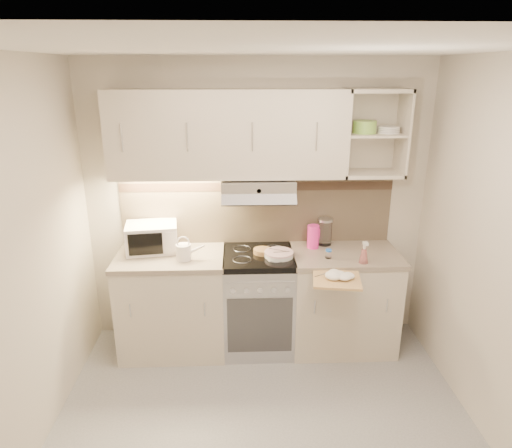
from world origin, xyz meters
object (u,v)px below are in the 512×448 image
Objects in this scene: microwave at (152,237)px; glass_jar at (325,232)px; plate_stack at (279,254)px; spray_bottle at (364,254)px; pink_pitcher at (313,237)px; cutting_board at (337,280)px; electric_range at (258,301)px; watering_can at (185,251)px.

glass_jar is (1.52, 0.08, 0.00)m from microwave.
spray_bottle is at bearing -12.99° from plate_stack.
pink_pitcher is 0.58× the size of cutting_board.
electric_range is 1.92× the size of microwave.
pink_pitcher is 0.50m from spray_bottle.
spray_bottle is (0.36, -0.35, -0.03)m from pink_pitcher.
pink_pitcher is 0.61m from cutting_board.
plate_stack is 1.01× the size of glass_jar.
microwave is 1.92× the size of glass_jar.
watering_can is at bearing 175.21° from pink_pitcher.
spray_bottle reaches higher than plate_stack.
plate_stack is 0.52m from glass_jar.
plate_stack is (1.08, -0.18, -0.10)m from microwave.
watering_can is at bearing -171.08° from electric_range.
electric_range is at bearing 165.82° from spray_bottle.
glass_jar reaches higher than plate_stack.
plate_stack is at bearing 0.89° from watering_can.
cutting_board is at bearing -97.35° from pink_pitcher.
watering_can is at bearing -43.12° from microwave.
glass_jar reaches higher than spray_bottle.
spray_bottle is (0.24, -0.42, -0.05)m from glass_jar.
watering_can is 0.99× the size of plate_stack.
glass_jar is at bearing 12.21° from watering_can.
watering_can is (0.30, -0.21, -0.05)m from microwave.
watering_can and pink_pitcher have the same top height.
pink_pitcher is (0.32, 0.19, 0.08)m from plate_stack.
glass_jar is (1.22, 0.30, 0.05)m from watering_can.
electric_range is at bearing 149.88° from cutting_board.
microwave is 1.79m from spray_bottle.
glass_jar is at bearing 120.38° from spray_bottle.
spray_bottle is at bearing 50.87° from cutting_board.
electric_range is at bearing 159.37° from plate_stack.
plate_stack reaches higher than cutting_board.
plate_stack is at bearing 144.26° from cutting_board.
watering_can is 1.25m from cutting_board.
cutting_board is (0.58, -0.46, 0.42)m from electric_range.
spray_bottle is (0.68, -0.16, 0.05)m from plate_stack.
cutting_board is (-0.02, -0.66, -0.15)m from glass_jar.
electric_range is 0.81m from watering_can.
glass_jar reaches higher than microwave.
glass_jar is 0.68m from cutting_board.
spray_bottle is at bearing -60.33° from pink_pitcher.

